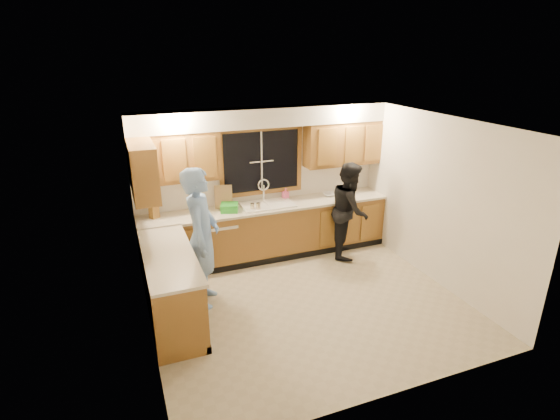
# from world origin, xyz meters

# --- Properties ---
(floor) EXTENTS (4.20, 4.20, 0.00)m
(floor) POSITION_xyz_m (0.00, 0.00, 0.00)
(floor) COLOR tan
(floor) RESTS_ON ground
(ceiling) EXTENTS (4.20, 4.20, 0.00)m
(ceiling) POSITION_xyz_m (0.00, 0.00, 2.50)
(ceiling) COLOR white
(wall_back) EXTENTS (4.20, 0.00, 4.20)m
(wall_back) POSITION_xyz_m (0.00, 1.90, 1.25)
(wall_back) COLOR white
(wall_back) RESTS_ON ground
(wall_left) EXTENTS (0.00, 3.80, 3.80)m
(wall_left) POSITION_xyz_m (-2.10, 0.00, 1.25)
(wall_left) COLOR white
(wall_left) RESTS_ON ground
(wall_right) EXTENTS (0.00, 3.80, 3.80)m
(wall_right) POSITION_xyz_m (2.10, 0.00, 1.25)
(wall_right) COLOR white
(wall_right) RESTS_ON ground
(base_cabinets_back) EXTENTS (4.20, 0.60, 0.88)m
(base_cabinets_back) POSITION_xyz_m (0.00, 1.60, 0.44)
(base_cabinets_back) COLOR olive
(base_cabinets_back) RESTS_ON ground
(base_cabinets_left) EXTENTS (0.60, 1.90, 0.88)m
(base_cabinets_left) POSITION_xyz_m (-1.80, 0.35, 0.44)
(base_cabinets_left) COLOR olive
(base_cabinets_left) RESTS_ON ground
(countertop_back) EXTENTS (4.20, 0.63, 0.04)m
(countertop_back) POSITION_xyz_m (0.00, 1.58, 0.90)
(countertop_back) COLOR beige
(countertop_back) RESTS_ON base_cabinets_back
(countertop_left) EXTENTS (0.63, 1.90, 0.04)m
(countertop_left) POSITION_xyz_m (-1.79, 0.35, 0.90)
(countertop_left) COLOR beige
(countertop_left) RESTS_ON base_cabinets_left
(upper_cabinets_left) EXTENTS (1.35, 0.33, 0.75)m
(upper_cabinets_left) POSITION_xyz_m (-1.43, 1.73, 1.83)
(upper_cabinets_left) COLOR olive
(upper_cabinets_left) RESTS_ON wall_back
(upper_cabinets_right) EXTENTS (1.35, 0.33, 0.75)m
(upper_cabinets_right) POSITION_xyz_m (1.43, 1.73, 1.83)
(upper_cabinets_right) COLOR olive
(upper_cabinets_right) RESTS_ON wall_back
(upper_cabinets_return) EXTENTS (0.33, 0.90, 0.75)m
(upper_cabinets_return) POSITION_xyz_m (-1.94, 1.12, 1.83)
(upper_cabinets_return) COLOR olive
(upper_cabinets_return) RESTS_ON wall_left
(soffit) EXTENTS (4.20, 0.35, 0.30)m
(soffit) POSITION_xyz_m (0.00, 1.72, 2.35)
(soffit) COLOR silver
(soffit) RESTS_ON wall_back
(window_frame) EXTENTS (1.44, 0.03, 1.14)m
(window_frame) POSITION_xyz_m (0.00, 1.89, 1.60)
(window_frame) COLOR black
(window_frame) RESTS_ON wall_back
(sink) EXTENTS (0.86, 0.52, 0.57)m
(sink) POSITION_xyz_m (0.00, 1.60, 0.86)
(sink) COLOR white
(sink) RESTS_ON countertop_back
(dishwasher) EXTENTS (0.60, 0.56, 0.82)m
(dishwasher) POSITION_xyz_m (-0.85, 1.59, 0.41)
(dishwasher) COLOR silver
(dishwasher) RESTS_ON floor
(stove) EXTENTS (0.58, 0.75, 0.90)m
(stove) POSITION_xyz_m (-1.80, -0.22, 0.45)
(stove) COLOR silver
(stove) RESTS_ON floor
(man) EXTENTS (0.69, 0.83, 1.95)m
(man) POSITION_xyz_m (-1.31, 0.57, 0.98)
(man) COLOR #749CDC
(man) RESTS_ON floor
(woman) EXTENTS (0.92, 0.99, 1.63)m
(woman) POSITION_xyz_m (1.31, 1.17, 0.81)
(woman) COLOR black
(woman) RESTS_ON floor
(knife_block) EXTENTS (0.16, 0.16, 0.23)m
(knife_block) POSITION_xyz_m (-1.81, 1.70, 1.04)
(knife_block) COLOR olive
(knife_block) RESTS_ON countertop_back
(cutting_board) EXTENTS (0.30, 0.16, 0.38)m
(cutting_board) POSITION_xyz_m (-0.70, 1.75, 1.11)
(cutting_board) COLOR tan
(cutting_board) RESTS_ON countertop_back
(dish_crate) EXTENTS (0.33, 0.32, 0.12)m
(dish_crate) POSITION_xyz_m (-0.66, 1.56, 0.98)
(dish_crate) COLOR #259125
(dish_crate) RESTS_ON countertop_back
(soap_bottle) EXTENTS (0.11, 0.11, 0.20)m
(soap_bottle) POSITION_xyz_m (0.39, 1.79, 1.02)
(soap_bottle) COLOR #F25C90
(soap_bottle) RESTS_ON countertop_back
(bowl) EXTENTS (0.25, 0.25, 0.05)m
(bowl) POSITION_xyz_m (1.18, 1.68, 0.95)
(bowl) COLOR silver
(bowl) RESTS_ON countertop_back
(can_left) EXTENTS (0.09, 0.09, 0.13)m
(can_left) POSITION_xyz_m (-0.22, 1.43, 0.98)
(can_left) COLOR beige
(can_left) RESTS_ON countertop_back
(can_right) EXTENTS (0.07, 0.07, 0.12)m
(can_right) POSITION_xyz_m (-0.30, 1.48, 0.98)
(can_right) COLOR beige
(can_right) RESTS_ON countertop_back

